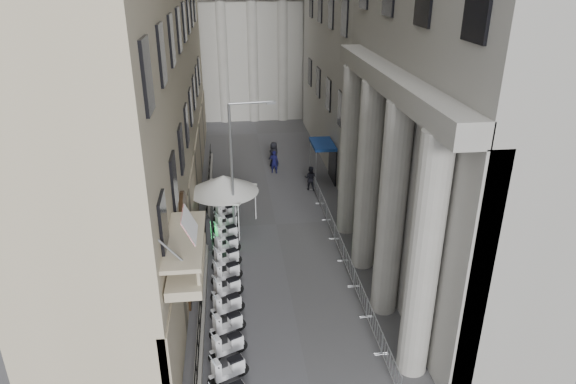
% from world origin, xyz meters
% --- Properties ---
extents(iron_fence, '(0.30, 28.00, 1.40)m').
position_xyz_m(iron_fence, '(-4.30, 18.00, 0.00)').
color(iron_fence, black).
rests_on(iron_fence, ground).
extents(blue_awning, '(1.60, 3.00, 3.00)m').
position_xyz_m(blue_awning, '(4.15, 26.00, 0.00)').
color(blue_awning, navy).
rests_on(blue_awning, ground).
extents(scooter_1, '(1.51, 1.09, 1.50)m').
position_xyz_m(scooter_1, '(-3.09, 6.11, 0.00)').
color(scooter_1, white).
rests_on(scooter_1, ground).
extents(scooter_2, '(1.51, 1.09, 1.50)m').
position_xyz_m(scooter_2, '(-3.09, 7.50, 0.00)').
color(scooter_2, white).
rests_on(scooter_2, ground).
extents(scooter_3, '(1.51, 1.09, 1.50)m').
position_xyz_m(scooter_3, '(-3.09, 8.89, 0.00)').
color(scooter_3, white).
rests_on(scooter_3, ground).
extents(scooter_4, '(1.51, 1.09, 1.50)m').
position_xyz_m(scooter_4, '(-3.09, 10.28, 0.00)').
color(scooter_4, white).
rests_on(scooter_4, ground).
extents(scooter_5, '(1.51, 1.09, 1.50)m').
position_xyz_m(scooter_5, '(-3.09, 11.67, 0.00)').
color(scooter_5, white).
rests_on(scooter_5, ground).
extents(scooter_6, '(1.51, 1.09, 1.50)m').
position_xyz_m(scooter_6, '(-3.09, 13.06, 0.00)').
color(scooter_6, white).
rests_on(scooter_6, ground).
extents(scooter_7, '(1.51, 1.09, 1.50)m').
position_xyz_m(scooter_7, '(-3.09, 14.46, 0.00)').
color(scooter_7, white).
rests_on(scooter_7, ground).
extents(scooter_8, '(1.51, 1.09, 1.50)m').
position_xyz_m(scooter_8, '(-3.09, 15.85, 0.00)').
color(scooter_8, white).
rests_on(scooter_8, ground).
extents(scooter_9, '(1.51, 1.09, 1.50)m').
position_xyz_m(scooter_9, '(-3.09, 17.24, 0.00)').
color(scooter_9, white).
rests_on(scooter_9, ground).
extents(scooter_10, '(1.51, 1.09, 1.50)m').
position_xyz_m(scooter_10, '(-3.09, 18.63, 0.00)').
color(scooter_10, white).
rests_on(scooter_10, ground).
extents(scooter_11, '(1.51, 1.09, 1.50)m').
position_xyz_m(scooter_11, '(-3.09, 20.02, 0.00)').
color(scooter_11, white).
rests_on(scooter_11, ground).
extents(scooter_12, '(1.51, 1.09, 1.50)m').
position_xyz_m(scooter_12, '(-3.09, 21.41, 0.00)').
color(scooter_12, white).
rests_on(scooter_12, ground).
extents(barrier_0, '(0.60, 2.40, 1.10)m').
position_xyz_m(barrier_0, '(3.27, 5.63, 0.00)').
color(barrier_0, '#B5B8BE').
rests_on(barrier_0, ground).
extents(barrier_1, '(0.60, 2.40, 1.10)m').
position_xyz_m(barrier_1, '(3.27, 8.13, 0.00)').
color(barrier_1, '#B5B8BE').
rests_on(barrier_1, ground).
extents(barrier_2, '(0.60, 2.40, 1.10)m').
position_xyz_m(barrier_2, '(3.27, 10.63, 0.00)').
color(barrier_2, '#B5B8BE').
rests_on(barrier_2, ground).
extents(barrier_3, '(0.60, 2.40, 1.10)m').
position_xyz_m(barrier_3, '(3.27, 13.13, 0.00)').
color(barrier_3, '#B5B8BE').
rests_on(barrier_3, ground).
extents(barrier_4, '(0.60, 2.40, 1.10)m').
position_xyz_m(barrier_4, '(3.27, 15.63, 0.00)').
color(barrier_4, '#B5B8BE').
rests_on(barrier_4, ground).
extents(barrier_5, '(0.60, 2.40, 1.10)m').
position_xyz_m(barrier_5, '(3.27, 18.13, 0.00)').
color(barrier_5, '#B5B8BE').
rests_on(barrier_5, ground).
extents(barrier_6, '(0.60, 2.40, 1.10)m').
position_xyz_m(barrier_6, '(3.27, 20.63, 0.00)').
color(barrier_6, '#B5B8BE').
rests_on(barrier_6, ground).
extents(barrier_7, '(0.60, 2.40, 1.10)m').
position_xyz_m(barrier_7, '(3.27, 23.13, 0.00)').
color(barrier_7, '#B5B8BE').
rests_on(barrier_7, ground).
extents(security_tent, '(4.22, 4.22, 3.43)m').
position_xyz_m(security_tent, '(-3.60, 20.00, 2.87)').
color(security_tent, white).
rests_on(security_tent, ground).
extents(street_lamp, '(2.66, 0.45, 8.17)m').
position_xyz_m(street_lamp, '(-2.29, 18.04, 4.86)').
color(street_lamp, gray).
rests_on(street_lamp, ground).
extents(info_kiosk, '(0.52, 1.00, 2.03)m').
position_xyz_m(info_kiosk, '(-4.19, 16.81, 1.02)').
color(info_kiosk, black).
rests_on(info_kiosk, ground).
extents(pedestrian_a, '(0.78, 0.63, 1.86)m').
position_xyz_m(pedestrian_a, '(0.70, 27.98, 0.93)').
color(pedestrian_a, black).
rests_on(pedestrian_a, ground).
extents(pedestrian_b, '(1.06, 0.96, 1.79)m').
position_xyz_m(pedestrian_b, '(3.00, 24.39, 0.90)').
color(pedestrian_b, black).
rests_on(pedestrian_b, ground).
extents(pedestrian_c, '(1.16, 1.16, 2.03)m').
position_xyz_m(pedestrian_c, '(0.83, 29.51, 1.01)').
color(pedestrian_c, black).
rests_on(pedestrian_c, ground).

